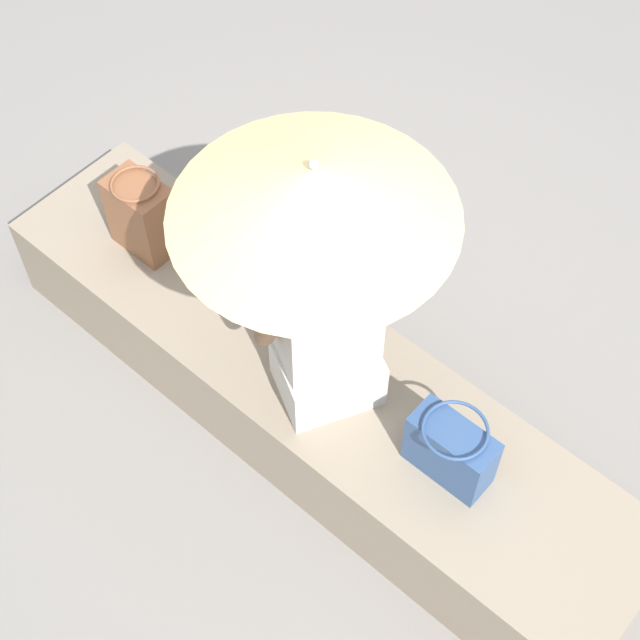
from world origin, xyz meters
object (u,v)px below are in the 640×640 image
object	(u,v)px
handbag_black	(142,215)
parasol	(314,192)
person_seated	(328,326)
tote_bag_canvas	(451,450)

from	to	relation	value
handbag_black	parasol	bearing A→B (deg)	-179.51
person_seated	parasol	bearing A→B (deg)	-23.70
tote_bag_canvas	parasol	bearing A→B (deg)	-1.47
person_seated	handbag_black	size ratio (longest dim) A/B	2.57
handbag_black	person_seated	bearing A→B (deg)	178.06
parasol	tote_bag_canvas	xyz separation A→B (m)	(-0.61, 0.02, -0.80)
tote_bag_canvas	handbag_black	bearing A→B (deg)	-0.31
person_seated	tote_bag_canvas	world-z (taller)	person_seated
person_seated	handbag_black	distance (m)	1.00
handbag_black	tote_bag_canvas	xyz separation A→B (m)	(-1.49, 0.01, -0.04)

